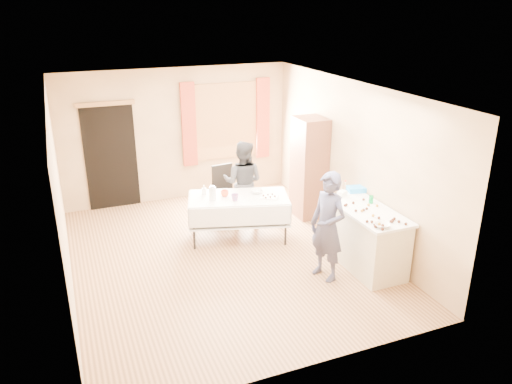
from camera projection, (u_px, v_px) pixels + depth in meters
name	position (u px, v px, depth m)	size (l,w,h in m)	color
floor	(224.00, 257.00, 7.85)	(4.50, 5.50, 0.02)	#9E7047
ceiling	(219.00, 89.00, 6.91)	(4.50, 5.50, 0.02)	white
wall_back	(177.00, 135.00, 9.77)	(4.50, 0.02, 2.60)	tan
wall_front	(308.00, 263.00, 4.99)	(4.50, 0.02, 2.60)	tan
wall_left	(59.00, 200.00, 6.59)	(0.02, 5.50, 2.60)	tan
wall_right	(352.00, 161.00, 8.17)	(0.02, 5.50, 2.60)	tan
window_frame	(226.00, 121.00, 10.02)	(1.32, 0.06, 1.52)	olive
window_pane	(226.00, 121.00, 10.00)	(1.20, 0.02, 1.40)	white
curtain_left	(189.00, 125.00, 9.70)	(0.28, 0.06, 1.65)	#A63A25
curtain_right	(263.00, 118.00, 10.25)	(0.28, 0.06, 1.65)	#A63A25
doorway	(111.00, 157.00, 9.40)	(0.95, 0.04, 2.00)	black
door_lintel	(105.00, 104.00, 9.01)	(1.05, 0.06, 0.08)	olive
cabinet	(309.00, 168.00, 9.06)	(0.50, 0.60, 1.84)	brown
counter	(365.00, 238.00, 7.43)	(0.68, 1.44, 0.91)	#BEB89E
party_table	(239.00, 214.00, 8.30)	(1.81, 1.27, 0.75)	black
chair	(226.00, 202.00, 9.21)	(0.44, 0.44, 0.97)	black
girl	(328.00, 227.00, 6.99)	(0.54, 0.67, 1.59)	#2C2D4A
woman	(243.00, 182.00, 8.82)	(0.93, 0.88, 1.51)	black
soda_can	(371.00, 199.00, 7.48)	(0.07, 0.07, 0.12)	#078B37
mixing_bowl	(382.00, 225.00, 6.71)	(0.26, 0.26, 0.05)	white
foam_block	(342.00, 194.00, 7.77)	(0.15, 0.10, 0.08)	white
blue_basket	(357.00, 189.00, 7.95)	(0.30, 0.20, 0.08)	#2394F6
pitcher	(213.00, 194.00, 8.01)	(0.11, 0.11, 0.22)	silver
cup_red	(225.00, 193.00, 8.19)	(0.14, 0.14, 0.10)	#E5471D
cup_rainbow	(235.00, 197.00, 8.01)	(0.15, 0.15, 0.11)	red
small_bowl	(257.00, 192.00, 8.32)	(0.19, 0.19, 0.06)	white
pastry_tray	(269.00, 197.00, 8.14)	(0.28, 0.20, 0.02)	white
bottle	(204.00, 190.00, 8.27)	(0.09, 0.10, 0.16)	white
cake_balls	(374.00, 216.00, 7.01)	(0.50, 1.03, 0.04)	#3F2314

